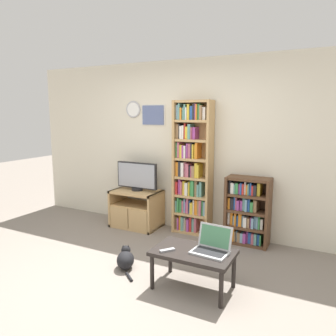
{
  "coord_description": "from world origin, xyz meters",
  "views": [
    {
      "loc": [
        2.03,
        -2.61,
        1.81
      ],
      "look_at": [
        0.13,
        1.07,
        1.11
      ],
      "focal_mm": 35.0,
      "sensor_mm": 36.0,
      "label": 1
    }
  ],
  "objects_px": {
    "coffee_table": "(193,256)",
    "tv_stand": "(136,208)",
    "remote_near_laptop": "(167,250)",
    "laptop": "(212,246)",
    "bookshelf_short": "(247,212)",
    "television": "(137,176)",
    "cat": "(126,259)",
    "bookshelf_tall": "(192,169)"
  },
  "relations": [
    {
      "from": "tv_stand",
      "to": "television",
      "type": "xyz_separation_m",
      "value": [
        0.0,
        0.04,
        0.52
      ]
    },
    {
      "from": "television",
      "to": "cat",
      "type": "distance_m",
      "value": 1.63
    },
    {
      "from": "bookshelf_short",
      "to": "laptop",
      "type": "xyz_separation_m",
      "value": [
        -0.01,
        -1.39,
        0.02
      ]
    },
    {
      "from": "bookshelf_tall",
      "to": "cat",
      "type": "distance_m",
      "value": 1.69
    },
    {
      "from": "television",
      "to": "coffee_table",
      "type": "relative_size",
      "value": 0.85
    },
    {
      "from": "remote_near_laptop",
      "to": "laptop",
      "type": "bearing_deg",
      "value": -116.18
    },
    {
      "from": "bookshelf_short",
      "to": "television",
      "type": "bearing_deg",
      "value": -176.78
    },
    {
      "from": "tv_stand",
      "to": "bookshelf_tall",
      "type": "distance_m",
      "value": 1.13
    },
    {
      "from": "bookshelf_tall",
      "to": "laptop",
      "type": "height_order",
      "value": "bookshelf_tall"
    },
    {
      "from": "bookshelf_tall",
      "to": "coffee_table",
      "type": "xyz_separation_m",
      "value": [
        0.67,
        -1.49,
        -0.62
      ]
    },
    {
      "from": "television",
      "to": "cat",
      "type": "height_order",
      "value": "television"
    },
    {
      "from": "tv_stand",
      "to": "laptop",
      "type": "bearing_deg",
      "value": -35.99
    },
    {
      "from": "television",
      "to": "cat",
      "type": "relative_size",
      "value": 1.66
    },
    {
      "from": "television",
      "to": "cat",
      "type": "bearing_deg",
      "value": -62.95
    },
    {
      "from": "bookshelf_tall",
      "to": "bookshelf_short",
      "type": "bearing_deg",
      "value": -2.09
    },
    {
      "from": "tv_stand",
      "to": "bookshelf_short",
      "type": "xyz_separation_m",
      "value": [
        1.74,
        0.13,
        0.16
      ]
    },
    {
      "from": "remote_near_laptop",
      "to": "coffee_table",
      "type": "bearing_deg",
      "value": -113.07
    },
    {
      "from": "tv_stand",
      "to": "bookshelf_short",
      "type": "relative_size",
      "value": 0.81
    },
    {
      "from": "tv_stand",
      "to": "cat",
      "type": "xyz_separation_m",
      "value": [
        0.67,
        -1.27,
        -0.19
      ]
    },
    {
      "from": "tv_stand",
      "to": "coffee_table",
      "type": "bearing_deg",
      "value": -40.42
    },
    {
      "from": "bookshelf_tall",
      "to": "cat",
      "type": "height_order",
      "value": "bookshelf_tall"
    },
    {
      "from": "bookshelf_short",
      "to": "remote_near_laptop",
      "type": "bearing_deg",
      "value": -104.86
    },
    {
      "from": "tv_stand",
      "to": "cat",
      "type": "relative_size",
      "value": 1.8
    },
    {
      "from": "television",
      "to": "coffee_table",
      "type": "distance_m",
      "value": 2.11
    },
    {
      "from": "laptop",
      "to": "tv_stand",
      "type": "bearing_deg",
      "value": 148.82
    },
    {
      "from": "bookshelf_tall",
      "to": "tv_stand",
      "type": "bearing_deg",
      "value": -169.52
    },
    {
      "from": "television",
      "to": "remote_near_laptop",
      "type": "xyz_separation_m",
      "value": [
        1.32,
        -1.49,
        -0.4
      ]
    },
    {
      "from": "tv_stand",
      "to": "bookshelf_short",
      "type": "height_order",
      "value": "bookshelf_short"
    },
    {
      "from": "television",
      "to": "bookshelf_tall",
      "type": "relative_size",
      "value": 0.35
    },
    {
      "from": "television",
      "to": "remote_near_laptop",
      "type": "height_order",
      "value": "television"
    },
    {
      "from": "bookshelf_short",
      "to": "coffee_table",
      "type": "height_order",
      "value": "bookshelf_short"
    },
    {
      "from": "coffee_table",
      "to": "cat",
      "type": "height_order",
      "value": "coffee_table"
    },
    {
      "from": "tv_stand",
      "to": "coffee_table",
      "type": "distance_m",
      "value": 2.04
    },
    {
      "from": "tv_stand",
      "to": "coffee_table",
      "type": "relative_size",
      "value": 0.92
    },
    {
      "from": "cat",
      "to": "bookshelf_short",
      "type": "bearing_deg",
      "value": 23.3
    },
    {
      "from": "bookshelf_tall",
      "to": "bookshelf_short",
      "type": "xyz_separation_m",
      "value": [
        0.85,
        -0.03,
        -0.52
      ]
    },
    {
      "from": "tv_stand",
      "to": "remote_near_laptop",
      "type": "bearing_deg",
      "value": -47.74
    },
    {
      "from": "television",
      "to": "bookshelf_short",
      "type": "height_order",
      "value": "television"
    },
    {
      "from": "tv_stand",
      "to": "remote_near_laptop",
      "type": "height_order",
      "value": "tv_stand"
    },
    {
      "from": "coffee_table",
      "to": "tv_stand",
      "type": "bearing_deg",
      "value": 139.58
    },
    {
      "from": "remote_near_laptop",
      "to": "cat",
      "type": "distance_m",
      "value": 0.74
    },
    {
      "from": "cat",
      "to": "tv_stand",
      "type": "bearing_deg",
      "value": 88.44
    }
  ]
}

